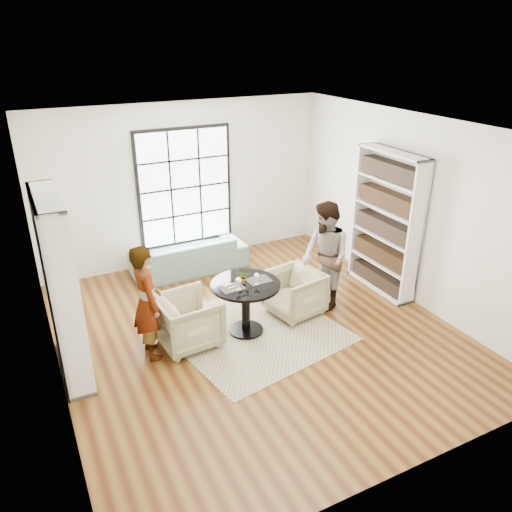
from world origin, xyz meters
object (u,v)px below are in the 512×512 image
person_left (147,302)px  wine_glass_right (257,276)px  armchair_left (188,321)px  flower_centerpiece (243,277)px  person_right (325,256)px  pedestal_table (246,297)px  wine_glass_left (239,281)px  armchair_right (294,293)px  sofa (189,255)px

person_left → wine_glass_right: 1.56m
armchair_left → flower_centerpiece: (0.84, -0.04, 0.52)m
flower_centerpiece → person_right: bearing=4.0°
pedestal_table → wine_glass_left: bearing=-143.2°
armchair_left → flower_centerpiece: 0.99m
armchair_right → wine_glass_right: 0.99m
armchair_left → pedestal_table: bearing=-100.0°
armchair_right → wine_glass_right: (-0.78, -0.24, 0.57)m
person_right → sofa: bearing=-142.3°
person_right → pedestal_table: bearing=-80.7°
person_left → wine_glass_left: size_ratio=8.45×
person_left → sofa: bearing=-31.4°
person_right → armchair_right: bearing=-86.3°
sofa → armchair_left: armchair_left is taller
flower_centerpiece → person_left: bearing=178.5°
wine_glass_left → wine_glass_right: bearing=6.2°
pedestal_table → wine_glass_right: size_ratio=5.66×
armchair_left → armchair_right: 1.77m
armchair_right → person_right: 0.75m
wine_glass_left → flower_centerpiece: 0.22m
sofa → person_left: person_left is taller
sofa → armchair_right: size_ratio=2.65×
person_right → person_left: bearing=-85.0°
armchair_left → person_right: person_right is taller
armchair_left → person_right: bearing=-93.2°
wine_glass_left → flower_centerpiece: wine_glass_left is taller
sofa → wine_glass_left: 2.57m
armchair_left → armchair_right: armchair_left is taller
armchair_left → armchair_right: size_ratio=1.05×
person_right → armchair_left: bearing=-84.7°
armchair_left → wine_glass_left: size_ratio=4.30×
wine_glass_right → flower_centerpiece: flower_centerpiece is taller
flower_centerpiece → armchair_left: bearing=177.5°
wine_glass_right → sofa: bearing=94.0°
armchair_right → person_left: (-2.32, -0.07, 0.46)m
wine_glass_left → wine_glass_right: 0.30m
person_left → person_right: 2.87m
sofa → pedestal_table: bearing=89.4°
pedestal_table → armchair_right: (0.91, 0.14, -0.22)m
sofa → wine_glass_left: (-0.13, -2.49, 0.63)m
person_right → wine_glass_left: bearing=-76.9°
wine_glass_right → person_right: bearing=10.1°
armchair_right → sofa: bearing=-167.1°
armchair_right → person_left: 2.37m
pedestal_table → person_right: 1.50m
pedestal_table → person_right: size_ratio=0.58×
armchair_left → wine_glass_right: 1.15m
armchair_right → person_right: bearing=79.8°
person_right → wine_glass_left: 1.65m
sofa → person_right: person_right is taller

